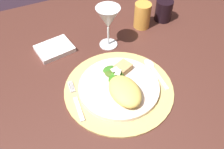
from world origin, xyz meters
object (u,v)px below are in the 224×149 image
(fork, at_px, (77,102))
(wine_glass, at_px, (108,19))
(dinner_plate, at_px, (119,87))
(spoon, at_px, (153,68))
(dark_tumbler, at_px, (164,10))
(napkin, at_px, (55,49))
(amber_tumbler, at_px, (142,15))
(dining_table, at_px, (100,92))

(fork, relative_size, wine_glass, 1.00)
(dinner_plate, height_order, spoon, dinner_plate)
(dark_tumbler, bearing_deg, napkin, -179.94)
(wine_glass, height_order, amber_tumbler, wine_glass)
(fork, relative_size, napkin, 1.26)
(amber_tumbler, bearing_deg, dinner_plate, -131.40)
(fork, height_order, wine_glass, wine_glass)
(dinner_plate, bearing_deg, dark_tumbler, 38.51)
(dining_table, height_order, napkin, napkin)
(dining_table, relative_size, napkin, 11.49)
(wine_glass, bearing_deg, amber_tumbler, 16.43)
(dining_table, height_order, dark_tumbler, dark_tumbler)
(dinner_plate, height_order, napkin, dinner_plate)
(dinner_plate, bearing_deg, napkin, 115.94)
(dining_table, distance_m, spoon, 0.20)
(dinner_plate, bearing_deg, fork, 178.58)
(dark_tumbler, bearing_deg, wine_glass, -168.79)
(amber_tumbler, bearing_deg, spoon, -111.23)
(dining_table, distance_m, dinner_plate, 0.13)
(fork, height_order, amber_tumbler, amber_tumbler)
(spoon, distance_m, napkin, 0.35)
(napkin, xyz_separation_m, dark_tumbler, (0.46, 0.00, 0.03))
(dinner_plate, relative_size, napkin, 2.01)
(wine_glass, bearing_deg, napkin, 164.27)
(dining_table, relative_size, fork, 9.13)
(dining_table, xyz_separation_m, dinner_plate, (0.03, -0.08, 0.10))
(napkin, height_order, dark_tumbler, dark_tumbler)
(dining_table, relative_size, spoon, 9.77)
(wine_glass, distance_m, dark_tumbler, 0.28)
(napkin, distance_m, wine_glass, 0.22)
(dining_table, bearing_deg, wine_glass, 54.58)
(dining_table, height_order, amber_tumbler, amber_tumbler)
(dark_tumbler, bearing_deg, dining_table, -153.27)
(wine_glass, xyz_separation_m, dark_tumbler, (0.27, 0.05, -0.07))
(spoon, xyz_separation_m, napkin, (-0.27, 0.23, -0.00))
(wine_glass, bearing_deg, dining_table, -125.42)
(spoon, bearing_deg, dinner_plate, -168.37)
(dinner_plate, height_order, amber_tumbler, amber_tumbler)
(napkin, bearing_deg, wine_glass, -15.73)
(spoon, xyz_separation_m, wine_glass, (-0.08, 0.18, 0.10))
(spoon, distance_m, dark_tumbler, 0.30)
(wine_glass, bearing_deg, dark_tumbler, 11.21)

